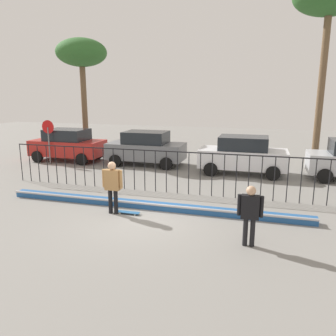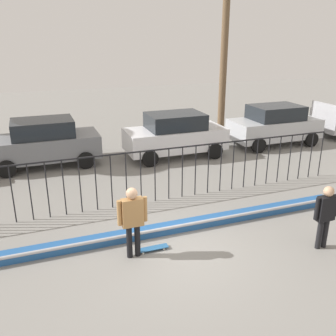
% 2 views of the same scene
% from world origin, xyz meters
% --- Properties ---
extents(ground_plane, '(60.00, 60.00, 0.00)m').
position_xyz_m(ground_plane, '(0.00, 0.00, 0.00)').
color(ground_plane, gray).
extents(bowl_coping_ledge, '(11.00, 0.40, 0.27)m').
position_xyz_m(bowl_coping_ledge, '(0.00, 0.94, 0.12)').
color(bowl_coping_ledge, '#235699').
rests_on(bowl_coping_ledge, ground).
extents(perimeter_fence, '(14.04, 0.04, 1.73)m').
position_xyz_m(perimeter_fence, '(0.00, 2.99, 1.07)').
color(perimeter_fence, black).
rests_on(perimeter_fence, ground).
extents(skateboarder, '(0.72, 0.27, 1.79)m').
position_xyz_m(skateboarder, '(-1.04, 0.14, 1.08)').
color(skateboarder, black).
rests_on(skateboarder, ground).
extents(skateboard, '(0.80, 0.20, 0.07)m').
position_xyz_m(skateboard, '(-0.54, 0.22, 0.06)').
color(skateboard, '#26598C').
rests_on(skateboard, ground).
extents(camera_operator, '(0.67, 0.25, 1.67)m').
position_xyz_m(camera_operator, '(3.49, -1.13, 1.00)').
color(camera_operator, black).
rests_on(camera_operator, ground).
extents(parked_car_gray, '(4.30, 2.12, 1.90)m').
position_xyz_m(parked_car_gray, '(-2.60, 7.85, 0.97)').
color(parked_car_gray, slate).
rests_on(parked_car_gray, ground).
extents(parked_car_white, '(4.30, 2.12, 1.90)m').
position_xyz_m(parked_car_white, '(2.79, 7.16, 0.97)').
color(parked_car_white, silver).
rests_on(parked_car_white, ground).
extents(parked_car_silver, '(4.30, 2.12, 1.90)m').
position_xyz_m(parked_car_silver, '(7.95, 7.23, 0.97)').
color(parked_car_silver, '#B7BABF').
rests_on(parked_car_silver, ground).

